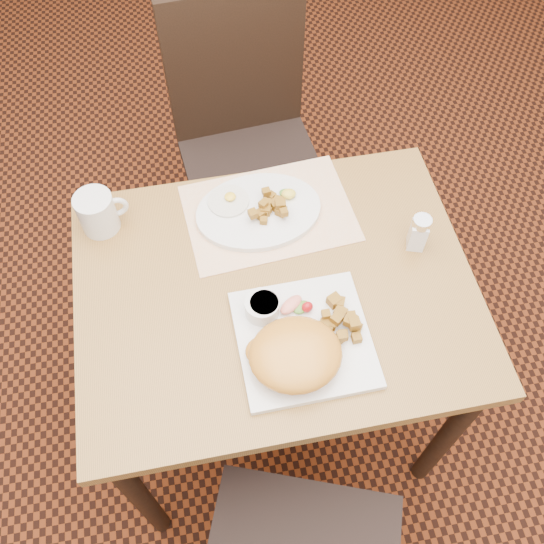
{
  "coord_description": "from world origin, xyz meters",
  "views": [
    {
      "loc": [
        -0.14,
        -0.68,
        1.92
      ],
      "look_at": [
        -0.01,
        -0.0,
        0.82
      ],
      "focal_mm": 40.0,
      "sensor_mm": 36.0,
      "label": 1
    }
  ],
  "objects_px": {
    "salt_shaker": "(419,232)",
    "coffee_mug": "(98,212)",
    "chair_far": "(246,135)",
    "plate_oval": "(259,211)",
    "plate_square": "(304,339)",
    "table": "(276,310)"
  },
  "relations": [
    {
      "from": "table",
      "to": "plate_square",
      "type": "relative_size",
      "value": 3.21
    },
    {
      "from": "table",
      "to": "plate_square",
      "type": "distance_m",
      "value": 0.19
    },
    {
      "from": "table",
      "to": "salt_shaker",
      "type": "relative_size",
      "value": 9.0
    },
    {
      "from": "plate_square",
      "to": "coffee_mug",
      "type": "distance_m",
      "value": 0.57
    },
    {
      "from": "salt_shaker",
      "to": "coffee_mug",
      "type": "xyz_separation_m",
      "value": [
        -0.72,
        0.2,
        -0.0
      ]
    },
    {
      "from": "plate_square",
      "to": "salt_shaker",
      "type": "bearing_deg",
      "value": 31.99
    },
    {
      "from": "salt_shaker",
      "to": "table",
      "type": "bearing_deg",
      "value": -171.52
    },
    {
      "from": "plate_oval",
      "to": "coffee_mug",
      "type": "height_order",
      "value": "coffee_mug"
    },
    {
      "from": "table",
      "to": "coffee_mug",
      "type": "bearing_deg",
      "value": 146.45
    },
    {
      "from": "plate_square",
      "to": "plate_oval",
      "type": "xyz_separation_m",
      "value": [
        -0.03,
        0.35,
        0.0
      ]
    },
    {
      "from": "plate_square",
      "to": "chair_far",
      "type": "bearing_deg",
      "value": 89.32
    },
    {
      "from": "chair_far",
      "to": "plate_oval",
      "type": "distance_m",
      "value": 0.53
    },
    {
      "from": "plate_oval",
      "to": "salt_shaker",
      "type": "height_order",
      "value": "salt_shaker"
    },
    {
      "from": "chair_far",
      "to": "salt_shaker",
      "type": "bearing_deg",
      "value": 110.22
    },
    {
      "from": "salt_shaker",
      "to": "coffee_mug",
      "type": "bearing_deg",
      "value": 164.6
    },
    {
      "from": "plate_oval",
      "to": "chair_far",
      "type": "bearing_deg",
      "value": 84.81
    },
    {
      "from": "chair_far",
      "to": "salt_shaker",
      "type": "distance_m",
      "value": 0.75
    },
    {
      "from": "chair_far",
      "to": "salt_shaker",
      "type": "height_order",
      "value": "chair_far"
    },
    {
      "from": "chair_far",
      "to": "plate_oval",
      "type": "height_order",
      "value": "chair_far"
    },
    {
      "from": "salt_shaker",
      "to": "coffee_mug",
      "type": "height_order",
      "value": "coffee_mug"
    },
    {
      "from": "plate_square",
      "to": "plate_oval",
      "type": "height_order",
      "value": "plate_oval"
    },
    {
      "from": "plate_square",
      "to": "salt_shaker",
      "type": "relative_size",
      "value": 2.8
    }
  ]
}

